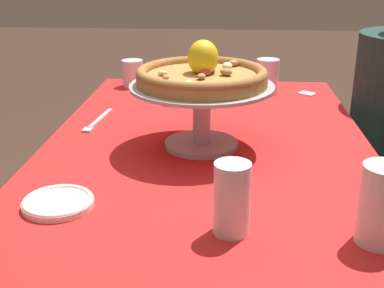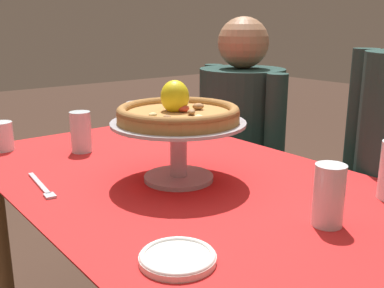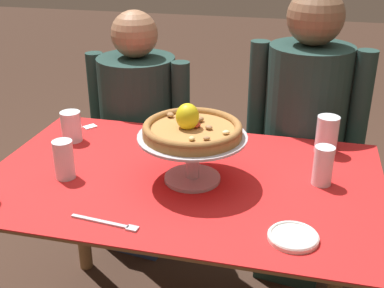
{
  "view_description": "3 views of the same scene",
  "coord_description": "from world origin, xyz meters",
  "px_view_note": "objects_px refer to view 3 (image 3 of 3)",
  "views": [
    {
      "loc": [
        1.21,
        0.05,
        1.18
      ],
      "look_at": [
        0.09,
        -0.03,
        0.76
      ],
      "focal_mm": 47.57,
      "sensor_mm": 36.0,
      "label": 1
    },
    {
      "loc": [
        0.93,
        -0.68,
        1.13
      ],
      "look_at": [
        0.05,
        0.02,
        0.82
      ],
      "focal_mm": 42.12,
      "sensor_mm": 36.0,
      "label": 2
    },
    {
      "loc": [
        0.37,
        -1.37,
        1.49
      ],
      "look_at": [
        0.03,
        0.03,
        0.84
      ],
      "focal_mm": 45.8,
      "sensor_mm": 36.0,
      "label": 3
    }
  ],
  "objects_px": {
    "pizza_stand": "(192,150)",
    "pizza": "(192,128)",
    "water_glass_back_left": "(72,128)",
    "dinner_fork": "(108,223)",
    "water_glass_side_right": "(323,167)",
    "diner_right": "(302,146)",
    "water_glass_back_right": "(327,137)",
    "sugar_packet": "(90,127)",
    "water_glass_side_left": "(64,162)",
    "side_plate": "(293,236)",
    "diner_left": "(140,139)"
  },
  "relations": [
    {
      "from": "water_glass_back_left",
      "to": "dinner_fork",
      "type": "xyz_separation_m",
      "value": [
        0.35,
        -0.5,
        -0.05
      ]
    },
    {
      "from": "pizza",
      "to": "diner_left",
      "type": "height_order",
      "value": "diner_left"
    },
    {
      "from": "water_glass_back_right",
      "to": "diner_right",
      "type": "distance_m",
      "value": 0.33
    },
    {
      "from": "water_glass_side_right",
      "to": "sugar_packet",
      "type": "distance_m",
      "value": 0.95
    },
    {
      "from": "pizza_stand",
      "to": "pizza",
      "type": "height_order",
      "value": "pizza"
    },
    {
      "from": "pizza_stand",
      "to": "water_glass_back_right",
      "type": "bearing_deg",
      "value": 37.24
    },
    {
      "from": "water_glass_back_right",
      "to": "pizza_stand",
      "type": "bearing_deg",
      "value": -142.76
    },
    {
      "from": "side_plate",
      "to": "dinner_fork",
      "type": "height_order",
      "value": "side_plate"
    },
    {
      "from": "water_glass_side_left",
      "to": "side_plate",
      "type": "bearing_deg",
      "value": -12.96
    },
    {
      "from": "pizza",
      "to": "water_glass_side_left",
      "type": "height_order",
      "value": "pizza"
    },
    {
      "from": "pizza",
      "to": "water_glass_side_right",
      "type": "height_order",
      "value": "pizza"
    },
    {
      "from": "side_plate",
      "to": "water_glass_side_left",
      "type": "bearing_deg",
      "value": 167.04
    },
    {
      "from": "water_glass_side_right",
      "to": "diner_right",
      "type": "bearing_deg",
      "value": 97.54
    },
    {
      "from": "sugar_packet",
      "to": "diner_right",
      "type": "height_order",
      "value": "diner_right"
    },
    {
      "from": "pizza",
      "to": "water_glass_back_right",
      "type": "distance_m",
      "value": 0.54
    },
    {
      "from": "water_glass_side_right",
      "to": "side_plate",
      "type": "relative_size",
      "value": 0.95
    },
    {
      "from": "water_glass_back_right",
      "to": "sugar_packet",
      "type": "xyz_separation_m",
      "value": [
        -0.93,
        0.01,
        -0.06
      ]
    },
    {
      "from": "water_glass_side_right",
      "to": "water_glass_back_left",
      "type": "distance_m",
      "value": 0.93
    },
    {
      "from": "dinner_fork",
      "to": "sugar_packet",
      "type": "distance_m",
      "value": 0.72
    },
    {
      "from": "pizza",
      "to": "water_glass_side_right",
      "type": "bearing_deg",
      "value": 10.15
    },
    {
      "from": "sugar_packet",
      "to": "diner_right",
      "type": "xyz_separation_m",
      "value": [
        0.85,
        0.26,
        -0.11
      ]
    },
    {
      "from": "pizza_stand",
      "to": "diner_left",
      "type": "relative_size",
      "value": 0.3
    },
    {
      "from": "water_glass_side_right",
      "to": "diner_right",
      "type": "height_order",
      "value": "diner_right"
    },
    {
      "from": "pizza",
      "to": "sugar_packet",
      "type": "relative_size",
      "value": 6.19
    },
    {
      "from": "diner_left",
      "to": "diner_right",
      "type": "xyz_separation_m",
      "value": [
        0.75,
        -0.04,
        0.06
      ]
    },
    {
      "from": "diner_right",
      "to": "sugar_packet",
      "type": "bearing_deg",
      "value": -162.85
    },
    {
      "from": "water_glass_side_right",
      "to": "sugar_packet",
      "type": "bearing_deg",
      "value": 164.43
    },
    {
      "from": "water_glass_side_left",
      "to": "pizza",
      "type": "bearing_deg",
      "value": 11.56
    },
    {
      "from": "water_glass_back_left",
      "to": "pizza",
      "type": "bearing_deg",
      "value": -20.49
    },
    {
      "from": "side_plate",
      "to": "sugar_packet",
      "type": "xyz_separation_m",
      "value": [
        -0.84,
        0.58,
        -0.01
      ]
    },
    {
      "from": "diner_left",
      "to": "side_plate",
      "type": "bearing_deg",
      "value": -49.81
    },
    {
      "from": "pizza",
      "to": "diner_right",
      "type": "bearing_deg",
      "value": 60.1
    },
    {
      "from": "pizza_stand",
      "to": "pizza",
      "type": "distance_m",
      "value": 0.08
    },
    {
      "from": "water_glass_back_right",
      "to": "diner_right",
      "type": "height_order",
      "value": "diner_right"
    },
    {
      "from": "water_glass_side_left",
      "to": "dinner_fork",
      "type": "relative_size",
      "value": 0.63
    },
    {
      "from": "diner_left",
      "to": "diner_right",
      "type": "relative_size",
      "value": 0.91
    },
    {
      "from": "water_glass_back_left",
      "to": "diner_left",
      "type": "xyz_separation_m",
      "value": [
        0.11,
        0.44,
        -0.22
      ]
    },
    {
      "from": "pizza_stand",
      "to": "water_glass_back_left",
      "type": "relative_size",
      "value": 2.99
    },
    {
      "from": "pizza_stand",
      "to": "water_glass_side_left",
      "type": "relative_size",
      "value": 2.67
    },
    {
      "from": "pizza",
      "to": "side_plate",
      "type": "relative_size",
      "value": 2.3
    },
    {
      "from": "diner_right",
      "to": "pizza",
      "type": "bearing_deg",
      "value": -119.9
    },
    {
      "from": "diner_right",
      "to": "side_plate",
      "type": "bearing_deg",
      "value": -90.12
    },
    {
      "from": "pizza_stand",
      "to": "water_glass_side_right",
      "type": "xyz_separation_m",
      "value": [
        0.41,
        0.07,
        -0.05
      ]
    },
    {
      "from": "pizza",
      "to": "dinner_fork",
      "type": "xyz_separation_m",
      "value": [
        -0.16,
        -0.3,
        -0.18
      ]
    },
    {
      "from": "water_glass_back_right",
      "to": "dinner_fork",
      "type": "xyz_separation_m",
      "value": [
        -0.58,
        -0.62,
        -0.06
      ]
    },
    {
      "from": "water_glass_back_right",
      "to": "side_plate",
      "type": "height_order",
      "value": "water_glass_back_right"
    },
    {
      "from": "water_glass_back_left",
      "to": "dinner_fork",
      "type": "bearing_deg",
      "value": -54.68
    },
    {
      "from": "sugar_packet",
      "to": "water_glass_side_left",
      "type": "bearing_deg",
      "value": -75.91
    },
    {
      "from": "water_glass_back_right",
      "to": "water_glass_side_left",
      "type": "height_order",
      "value": "water_glass_back_right"
    },
    {
      "from": "water_glass_back_left",
      "to": "diner_right",
      "type": "bearing_deg",
      "value": 24.84
    }
  ]
}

